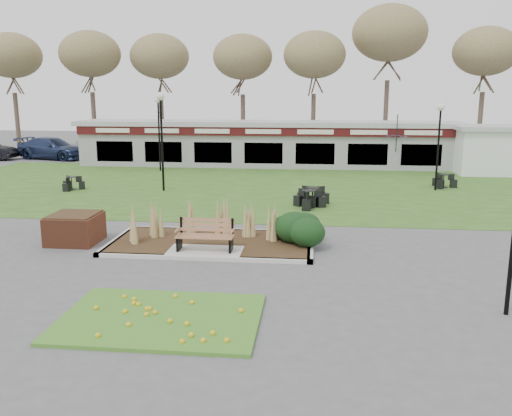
# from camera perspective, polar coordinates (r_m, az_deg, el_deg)

# --- Properties ---
(ground) EXTENTS (100.00, 100.00, 0.00)m
(ground) POSITION_cam_1_polar(r_m,az_deg,el_deg) (16.09, -5.47, -5.05)
(ground) COLOR #515154
(ground) RESTS_ON ground
(lawn) EXTENTS (34.00, 16.00, 0.02)m
(lawn) POSITION_cam_1_polar(r_m,az_deg,el_deg) (27.64, -0.49, 2.28)
(lawn) COLOR #30551B
(lawn) RESTS_ON ground
(flower_bed) EXTENTS (4.20, 3.00, 0.16)m
(flower_bed) POSITION_cam_1_polar(r_m,az_deg,el_deg) (11.87, -10.00, -11.21)
(flower_bed) COLOR #376E1F
(flower_bed) RESTS_ON ground
(planting_bed) EXTENTS (6.75, 3.40, 1.27)m
(planting_bed) POSITION_cam_1_polar(r_m,az_deg,el_deg) (17.07, -0.39, -2.70)
(planting_bed) COLOR #342515
(planting_bed) RESTS_ON ground
(park_bench) EXTENTS (1.70, 0.66, 0.93)m
(park_bench) POSITION_cam_1_polar(r_m,az_deg,el_deg) (16.16, -5.34, -2.80)
(park_bench) COLOR #996345
(park_bench) RESTS_ON ground
(brick_planter) EXTENTS (1.50, 1.50, 0.95)m
(brick_planter) POSITION_cam_1_polar(r_m,az_deg,el_deg) (18.24, -18.53, -2.02)
(brick_planter) COLOR brown
(brick_planter) RESTS_ON ground
(food_pavilion) EXTENTS (24.60, 3.40, 2.90)m
(food_pavilion) POSITION_cam_1_polar(r_m,az_deg,el_deg) (35.30, 1.01, 6.82)
(food_pavilion) COLOR gray
(food_pavilion) RESTS_ON ground
(service_hut) EXTENTS (4.40, 3.40, 2.83)m
(service_hut) POSITION_cam_1_polar(r_m,az_deg,el_deg) (34.78, 23.55, 5.70)
(service_hut) COLOR white
(service_hut) RESTS_ON ground
(tree_backdrop) EXTENTS (47.24, 5.24, 10.36)m
(tree_backdrop) POSITION_cam_1_polar(r_m,az_deg,el_deg) (43.31, 2.05, 16.91)
(tree_backdrop) COLOR #47382B
(tree_backdrop) RESTS_ON ground
(lamp_post_mid_right) EXTENTS (0.39, 0.39, 4.73)m
(lamp_post_mid_right) POSITION_cam_1_polar(r_m,az_deg,el_deg) (26.42, -9.95, 9.15)
(lamp_post_mid_right) COLOR black
(lamp_post_mid_right) RESTS_ON ground
(lamp_post_far_right) EXTENTS (0.35, 0.35, 4.21)m
(lamp_post_far_right) POSITION_cam_1_polar(r_m,az_deg,el_deg) (27.61, 18.76, 8.02)
(lamp_post_far_right) COLOR black
(lamp_post_far_right) RESTS_ON ground
(lamp_post_far_left) EXTENTS (0.37, 0.37, 4.45)m
(lamp_post_far_left) POSITION_cam_1_polar(r_m,az_deg,el_deg) (33.42, -10.23, 9.38)
(lamp_post_far_left) COLOR black
(lamp_post_far_left) RESTS_ON ground
(bistro_set_a) EXTENTS (1.20, 1.11, 0.64)m
(bistro_set_a) POSITION_cam_1_polar(r_m,az_deg,el_deg) (28.16, -18.81, 2.27)
(bistro_set_a) COLOR black
(bistro_set_a) RESTS_ON ground
(bistro_set_b) EXTENTS (1.38, 1.30, 0.74)m
(bistro_set_b) POSITION_cam_1_polar(r_m,az_deg,el_deg) (22.56, 5.58, 0.64)
(bistro_set_b) COLOR black
(bistro_set_b) RESTS_ON ground
(bistro_set_c) EXTENTS (1.40, 1.25, 0.74)m
(bistro_set_c) POSITION_cam_1_polar(r_m,az_deg,el_deg) (23.28, 6.00, 0.99)
(bistro_set_c) COLOR black
(bistro_set_c) RESTS_ON ground
(bistro_set_d) EXTENTS (1.10, 1.27, 0.67)m
(bistro_set_d) POSITION_cam_1_polar(r_m,az_deg,el_deg) (28.86, 19.13, 2.50)
(bistro_set_d) COLOR black
(bistro_set_d) RESTS_ON ground
(patio_umbrella) EXTENTS (2.08, 2.11, 2.33)m
(patio_umbrella) POSITION_cam_1_polar(r_m,az_deg,el_deg) (33.56, 14.52, 6.17)
(patio_umbrella) COLOR black
(patio_umbrella) RESTS_ON ground
(car_silver) EXTENTS (3.98, 2.87, 1.26)m
(car_silver) POSITION_cam_1_polar(r_m,az_deg,el_deg) (44.98, -16.35, 6.40)
(car_silver) COLOR #A5A4A9
(car_silver) RESTS_ON ground
(car_blue) EXTENTS (5.64, 3.33, 1.53)m
(car_blue) POSITION_cam_1_polar(r_m,az_deg,el_deg) (41.74, -20.64, 5.89)
(car_blue) COLOR navy
(car_blue) RESTS_ON ground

